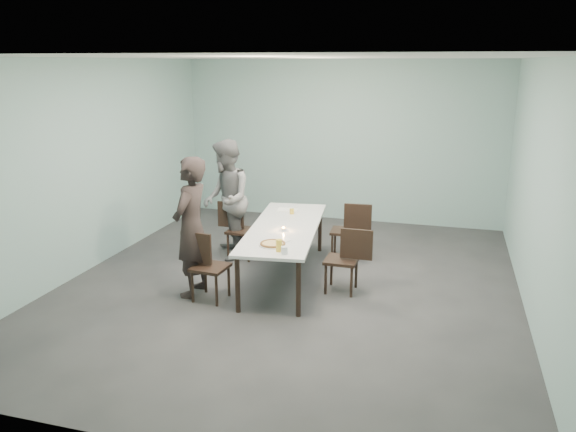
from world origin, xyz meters
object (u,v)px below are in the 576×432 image
(chair_far_right, at_px, (350,227))
(pizza, at_px, (273,244))
(beer_glass, at_px, (279,246))
(diner_near, at_px, (191,227))
(water_tumbler, at_px, (284,250))
(side_plate, at_px, (284,240))
(diner_far, at_px, (226,200))
(chair_near_left, at_px, (204,261))
(chair_near_right, at_px, (348,256))
(chair_far_left, at_px, (237,226))
(tealight, at_px, (283,229))
(amber_tumbler, at_px, (292,211))
(table, at_px, (284,230))

(chair_far_right, height_order, pizza, chair_far_right)
(chair_far_right, relative_size, beer_glass, 5.80)
(pizza, bearing_deg, diner_near, -177.47)
(beer_glass, bearing_deg, water_tumbler, -37.08)
(side_plate, bearing_deg, diner_far, 136.79)
(chair_near_left, height_order, chair_near_right, same)
(chair_near_right, bearing_deg, beer_glass, 48.97)
(chair_far_left, distance_m, diner_far, 0.44)
(side_plate, distance_m, beer_glass, 0.44)
(chair_near_right, xyz_separation_m, tealight, (-0.89, 0.05, 0.27))
(chair_near_left, bearing_deg, pizza, 14.23)
(chair_far_left, xyz_separation_m, diner_near, (-0.03, -1.51, 0.41))
(chair_near_left, xyz_separation_m, chair_near_right, (1.71, 0.72, 0.00))
(chair_far_right, height_order, diner_far, diner_far)
(chair_near_right, height_order, diner_far, diner_far)
(beer_glass, relative_size, amber_tumbler, 1.88)
(pizza, xyz_separation_m, tealight, (-0.05, 0.63, 0.00))
(chair_near_right, height_order, side_plate, chair_near_right)
(tealight, height_order, amber_tumbler, amber_tumbler)
(chair_near_right, xyz_separation_m, amber_tumbler, (-1.02, 0.92, 0.29))
(table, distance_m, diner_far, 1.27)
(chair_far_right, bearing_deg, diner_near, 44.34)
(chair_near_right, bearing_deg, chair_far_left, -24.33)
(side_plate, bearing_deg, beer_glass, -81.67)
(diner_far, height_order, water_tumbler, diner_far)
(chair_near_left, height_order, side_plate, chair_near_left)
(chair_near_left, height_order, tealight, chair_near_left)
(chair_far_left, distance_m, side_plate, 1.69)
(table, bearing_deg, chair_far_left, 146.24)
(table, xyz_separation_m, diner_far, (-1.10, 0.59, 0.22))
(pizza, distance_m, water_tumbler, 0.36)
(beer_glass, bearing_deg, side_plate, 98.33)
(chair_near_right, distance_m, side_plate, 0.88)
(pizza, bearing_deg, chair_far_right, 71.07)
(diner_near, bearing_deg, side_plate, 104.43)
(chair_far_left, height_order, beer_glass, beer_glass)
(chair_far_left, xyz_separation_m, side_plate, (1.12, -1.24, 0.25))
(diner_near, height_order, water_tumbler, diner_near)
(diner_near, xyz_separation_m, tealight, (1.03, 0.67, -0.14))
(side_plate, distance_m, amber_tumbler, 1.29)
(tealight, bearing_deg, water_tumbler, -72.74)
(chair_far_left, relative_size, diner_far, 0.47)
(chair_far_left, height_order, tealight, chair_far_left)
(table, relative_size, chair_far_right, 3.09)
(chair_far_left, bearing_deg, water_tumbler, -51.31)
(water_tumbler, xyz_separation_m, amber_tumbler, (-0.41, 1.76, -0.01))
(chair_far_right, bearing_deg, beer_glass, 72.49)
(tealight, bearing_deg, table, 102.79)
(chair_near_right, height_order, diner_near, diner_near)
(table, relative_size, chair_far_left, 3.09)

